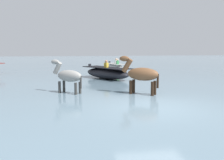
# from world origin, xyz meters

# --- Properties ---
(ground_plane) EXTENTS (120.00, 120.00, 0.00)m
(ground_plane) POSITION_xyz_m (0.00, 0.00, 0.00)
(ground_plane) COLOR #756B56
(water_surface) EXTENTS (90.00, 90.00, 0.36)m
(water_surface) POSITION_xyz_m (0.00, 10.00, 0.18)
(water_surface) COLOR slate
(water_surface) RESTS_ON ground
(horse_lead_bay) EXTENTS (1.67, 1.39, 2.02)m
(horse_lead_bay) POSITION_xyz_m (0.20, 2.49, 1.20)
(horse_lead_bay) COLOR brown
(horse_lead_bay) RESTS_ON ground
(horse_trailing_grey) EXTENTS (1.50, 1.32, 1.85)m
(horse_trailing_grey) POSITION_xyz_m (-2.92, 3.33, 1.10)
(horse_trailing_grey) COLOR gray
(horse_trailing_grey) RESTS_ON ground
(boat_mid_outer) EXTENTS (3.12, 3.97, 1.23)m
(boat_mid_outer) POSITION_xyz_m (-0.36, 8.34, 0.74)
(boat_mid_outer) COLOR black
(boat_mid_outer) RESTS_ON water_surface
(boat_far_inshore) EXTENTS (1.48, 3.34, 1.07)m
(boat_far_inshore) POSITION_xyz_m (1.40, 14.65, 0.67)
(boat_far_inshore) COLOR silver
(boat_far_inshore) RESTS_ON water_surface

